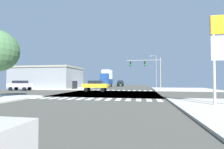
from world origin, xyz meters
TOP-DOWN VIEW (x-y plane):
  - ground at (0.00, 0.00)m, footprint 90.00×90.00m
  - sidewalk_corner_ne at (13.00, 12.00)m, footprint 12.00×12.00m
  - sidewalk_corner_nw at (-13.00, 12.00)m, footprint 12.00×12.00m
  - crosswalk_near at (-0.25, -7.30)m, footprint 13.50×2.00m
  - crosswalk_far at (-0.25, 7.30)m, footprint 13.50×2.00m
  - traffic_signal_mast at (5.56, 7.41)m, footprint 6.32×0.55m
  - gas_station_sign at (10.42, -10.36)m, footprint 1.60×0.20m
  - street_lamp at (8.14, 19.27)m, footprint 1.78×0.32m
  - bank_building at (-17.91, 12.65)m, footprint 16.08×10.32m
  - sedan_nearside_1 at (-2.00, 28.21)m, footprint 1.80×4.30m
  - sedan_farside_2 at (-3.29, 3.50)m, footprint 4.30×1.80m
  - box_truck_queued_1 at (-5.00, 20.57)m, footprint 2.40×7.20m
  - sedan_leading_4 at (-18.05, 3.50)m, footprint 4.30×1.80m

SIDE VIEW (x-z plane):
  - ground at x=0.00m, z-range -0.05..0.00m
  - crosswalk_near at x=-0.25m, z-range 0.00..0.01m
  - crosswalk_far at x=-0.25m, z-range 0.00..0.01m
  - sidewalk_corner_ne at x=13.00m, z-range 0.00..0.14m
  - sidewalk_corner_nw at x=-13.00m, z-range 0.00..0.14m
  - sedan_nearside_1 at x=-2.00m, z-range 0.18..2.06m
  - sedan_farside_2 at x=-3.29m, z-range 0.18..2.06m
  - sedan_leading_4 at x=-18.05m, z-range 0.18..2.06m
  - box_truck_queued_1 at x=-5.00m, z-range 0.14..4.99m
  - bank_building at x=-17.91m, z-range 0.01..5.16m
  - traffic_signal_mast at x=5.56m, z-range 1.45..7.54m
  - gas_station_sign at x=10.42m, z-range 1.21..7.97m
  - street_lamp at x=8.14m, z-range 0.80..9.16m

